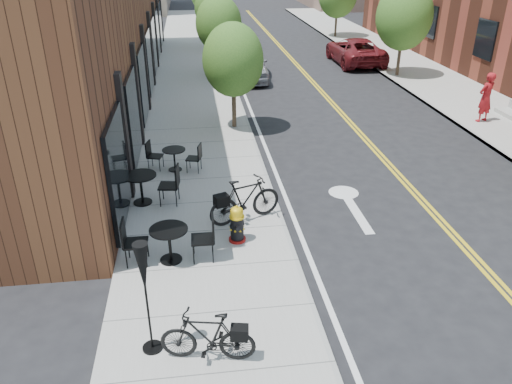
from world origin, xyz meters
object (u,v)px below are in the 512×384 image
bicycle_right (245,200)px  bistro_set_c (174,157)px  parked_car_a (248,63)px  patio_umbrella (144,276)px  parked_car_b (247,62)px  parked_car_c (232,35)px  parked_car_far (355,51)px  fire_hydrant (237,224)px  bicycle_left (208,337)px  bistro_set_a (169,240)px  pedestrian (486,97)px  bistro_set_b (141,185)px

bicycle_right → bistro_set_c: bearing=7.5°
parked_car_a → patio_umbrella: bearing=-99.4°
bistro_set_c → parked_car_b: 12.42m
bistro_set_c → parked_car_b: parked_car_b is taller
parked_car_c → bicycle_right: bearing=-95.3°
patio_umbrella → parked_car_far: (10.42, 21.74, -0.91)m
fire_hydrant → bicycle_left: bearing=-124.9°
fire_hydrant → bistro_set_a: (-1.52, -0.63, 0.09)m
patio_umbrella → parked_car_a: (3.85, 18.98, -0.86)m
parked_car_c → bistro_set_a: bearing=-99.1°
parked_car_a → parked_car_b: bearing=92.1°
fire_hydrant → patio_umbrella: (-1.79, -3.28, 1.10)m
pedestrian → bistro_set_b: bearing=0.4°
parked_car_a → pedestrian: (8.20, -8.29, 0.28)m
bicycle_left → parked_car_a: size_ratio=0.34×
bicycle_right → parked_car_a: bearing=-27.6°
bistro_set_c → parked_car_b: size_ratio=0.37×
parked_car_c → parked_car_far: parked_car_far is taller
pedestrian → bicycle_left: bearing=22.8°
fire_hydrant → pedestrian: 12.67m
bistro_set_a → bistro_set_c: 4.89m
patio_umbrella → parked_car_b: patio_umbrella is taller
bicycle_left → pedestrian: bearing=146.0°
fire_hydrant → bistro_set_c: size_ratio=0.55×
bicycle_right → bistro_set_b: bicycle_right is taller
parked_car_c → patio_umbrella: bearing=-98.9°
bistro_set_c → bistro_set_a: bearing=-74.4°
parked_car_far → pedestrian: size_ratio=2.79×
patio_umbrella → parked_car_c: size_ratio=0.45×
patio_umbrella → parked_car_b: size_ratio=0.47×
bicycle_right → parked_car_b: bearing=-27.4°
bistro_set_c → bistro_set_b: bearing=-96.1°
bistro_set_b → parked_car_c: parked_car_c is taller
parked_car_a → parked_car_far: parked_car_a is taller
bistro_set_b → parked_car_b: parked_car_b is taller
bicycle_right → parked_car_a: 14.89m
fire_hydrant → parked_car_a: parked_car_a is taller
bistro_set_b → parked_car_a: (4.40, 13.50, 0.13)m
bistro_set_a → bistro_set_b: size_ratio=0.95×
bicycle_right → parked_car_far: size_ratio=0.36×
bicycle_right → pedestrian: bearing=-77.7°
parked_car_a → parked_car_b: 0.45m
bistro_set_b → patio_umbrella: size_ratio=0.95×
parked_car_b → parked_car_far: 6.96m
bicycle_right → patio_umbrella: bearing=133.0°
bicycle_left → bicycle_right: bearing=177.3°
patio_umbrella → parked_car_far: size_ratio=0.40×
bistro_set_a → bistro_set_c: bistro_set_a is taller
parked_car_a → fire_hydrant: bearing=-95.4°
bistro_set_a → parked_car_far: size_ratio=0.36×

